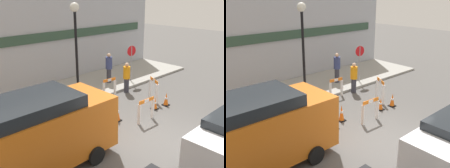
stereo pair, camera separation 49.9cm
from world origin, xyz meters
The scene contains 18 objects.
ground_plane centered at (0.00, 0.00, 0.00)m, with size 60.00×60.00×0.00m, color #565451.
sidewalk_slab centered at (0.00, 6.36, 0.06)m, with size 18.00×3.72×0.13m.
storefront_facade centered at (0.00, 8.29, 2.75)m, with size 18.00×0.22×5.50m.
streetlamp_post centered at (0.40, 5.47, 3.10)m, with size 0.44×0.44×4.58m.
stop_sign centered at (4.04, 5.11, 1.55)m, with size 0.59×0.13×2.12m.
barricade_0 centered at (-0.76, 3.23, 0.56)m, with size 0.21×0.87×1.03m.
barricade_1 centered at (0.81, 1.35, 0.55)m, with size 0.90×0.17×1.01m.
barricade_2 centered at (2.85, 2.53, 0.61)m, with size 0.56×0.85×1.13m.
barricade_3 centered at (1.56, 4.35, 0.54)m, with size 0.79×0.21×1.02m.
traffic_cone_0 centered at (2.80, 1.73, 0.31)m, with size 0.30×0.30×0.64m.
traffic_cone_1 centered at (-0.21, 3.77, 0.24)m, with size 0.30×0.30×0.51m.
traffic_cone_2 centered at (2.07, 1.84, 0.26)m, with size 0.30×0.30×0.55m.
traffic_cone_3 centered at (-0.01, 2.22, 0.35)m, with size 0.30×0.30×0.71m.
traffic_cone_4 centered at (-0.50, 4.40, 0.22)m, with size 0.30×0.30×0.47m.
traffic_cone_5 centered at (-0.72, 1.88, 0.35)m, with size 0.30×0.30×0.73m.
person_worker centered at (2.73, 4.25, 0.88)m, with size 0.52×0.52×1.65m.
person_pedestrian centered at (2.94, 5.84, 1.06)m, with size 0.47×0.47×1.74m.
work_van centered at (-4.20, 1.59, 1.30)m, with size 5.17×2.14×2.38m.
Camera 2 is at (-6.75, -5.10, 5.11)m, focal length 42.00 mm.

